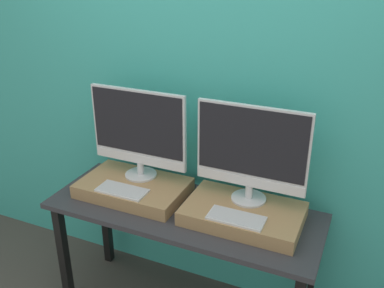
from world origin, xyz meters
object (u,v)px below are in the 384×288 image
Objects in this scene: monitor_left at (138,131)px; keyboard_right at (236,218)px; monitor_right at (251,151)px; keyboard_left at (122,190)px.

keyboard_right is (0.67, -0.20, -0.28)m from monitor_left.
monitor_left is at bearing 180.00° from monitor_right.
keyboard_right is at bearing 0.00° from keyboard_left.
keyboard_left is (0.00, -0.20, -0.28)m from monitor_left.
monitor_right is (0.67, 0.20, 0.28)m from keyboard_left.
monitor_right is at bearing 90.00° from keyboard_right.
monitor_left is 1.00× the size of monitor_right.
monitor_left is at bearing 90.00° from keyboard_left.
keyboard_right is at bearing -90.00° from monitor_right.
monitor_right is (0.67, 0.00, 0.00)m from monitor_left.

